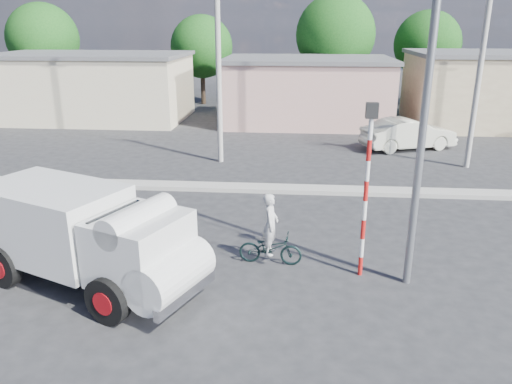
# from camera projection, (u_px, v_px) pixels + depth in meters

# --- Properties ---
(ground_plane) EXTENTS (120.00, 120.00, 0.00)m
(ground_plane) POSITION_uv_depth(u_px,v_px,m) (227.00, 300.00, 11.53)
(ground_plane) COLOR #262729
(ground_plane) RESTS_ON ground
(median) EXTENTS (40.00, 0.80, 0.16)m
(median) POSITION_uv_depth(u_px,v_px,m) (256.00, 188.00, 19.05)
(median) COLOR #99968E
(median) RESTS_ON ground
(truck) EXTENTS (6.10, 4.15, 2.38)m
(truck) POSITION_uv_depth(u_px,v_px,m) (88.00, 236.00, 11.74)
(truck) COLOR black
(truck) RESTS_ON ground
(bicycle) EXTENTS (1.72, 0.72, 0.88)m
(bicycle) POSITION_uv_depth(u_px,v_px,m) (270.00, 248.00, 13.14)
(bicycle) COLOR black
(bicycle) RESTS_ON ground
(cyclist) EXTENTS (0.44, 0.63, 1.65)m
(cyclist) POSITION_uv_depth(u_px,v_px,m) (270.00, 235.00, 13.02)
(cyclist) COLOR silver
(cyclist) RESTS_ON ground
(car_cream) EXTENTS (4.98, 3.19, 1.55)m
(car_cream) POSITION_uv_depth(u_px,v_px,m) (408.00, 134.00, 25.04)
(car_cream) COLOR beige
(car_cream) RESTS_ON ground
(traffic_pole) EXTENTS (0.28, 0.18, 4.36)m
(traffic_pole) POSITION_uv_depth(u_px,v_px,m) (367.00, 177.00, 11.85)
(traffic_pole) COLOR red
(traffic_pole) RESTS_ON ground
(streetlight) EXTENTS (2.34, 0.22, 9.00)m
(streetlight) POSITION_uv_depth(u_px,v_px,m) (421.00, 77.00, 10.73)
(streetlight) COLOR slate
(streetlight) RESTS_ON ground
(building_row) EXTENTS (37.80, 7.30, 4.44)m
(building_row) POSITION_uv_depth(u_px,v_px,m) (293.00, 88.00, 31.50)
(building_row) COLOR beige
(building_row) RESTS_ON ground
(tree_row) EXTENTS (43.62, 7.43, 8.42)m
(tree_row) POSITION_uv_depth(u_px,v_px,m) (332.00, 38.00, 36.45)
(tree_row) COLOR #38281E
(tree_row) RESTS_ON ground
(utility_poles) EXTENTS (35.40, 0.24, 8.00)m
(utility_poles) POSITION_uv_depth(u_px,v_px,m) (340.00, 72.00, 21.27)
(utility_poles) COLOR #99968E
(utility_poles) RESTS_ON ground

